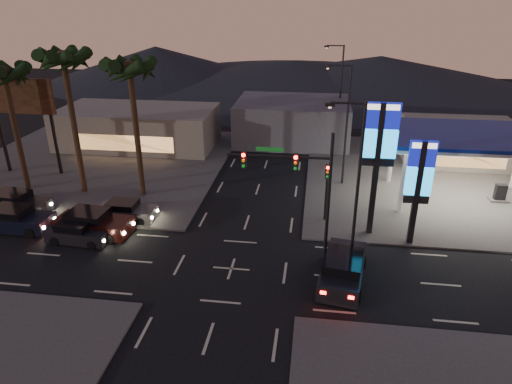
# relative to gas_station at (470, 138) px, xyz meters

# --- Properties ---
(ground) EXTENTS (140.00, 140.00, 0.00)m
(ground) POSITION_rel_gas_station_xyz_m (-16.00, -12.00, -5.08)
(ground) COLOR black
(ground) RESTS_ON ground
(corner_lot_ne) EXTENTS (24.00, 24.00, 0.12)m
(corner_lot_ne) POSITION_rel_gas_station_xyz_m (0.00, 4.00, -5.02)
(corner_lot_ne) COLOR #47443F
(corner_lot_ne) RESTS_ON ground
(corner_lot_nw) EXTENTS (24.00, 24.00, 0.12)m
(corner_lot_nw) POSITION_rel_gas_station_xyz_m (-32.00, 4.00, -5.02)
(corner_lot_nw) COLOR #47443F
(corner_lot_nw) RESTS_ON ground
(gas_station) EXTENTS (12.20, 8.20, 5.47)m
(gas_station) POSITION_rel_gas_station_xyz_m (0.00, 0.00, 0.00)
(gas_station) COLOR silver
(gas_station) RESTS_ON ground
(convenience_store) EXTENTS (10.00, 6.00, 4.00)m
(convenience_store) POSITION_rel_gas_station_xyz_m (2.00, 9.00, -3.08)
(convenience_store) COLOR #726B5B
(convenience_store) RESTS_ON ground
(pylon_sign_tall) EXTENTS (2.20, 0.35, 9.00)m
(pylon_sign_tall) POSITION_rel_gas_station_xyz_m (-7.50, -6.50, 1.31)
(pylon_sign_tall) COLOR black
(pylon_sign_tall) RESTS_ON ground
(pylon_sign_short) EXTENTS (1.60, 0.35, 7.00)m
(pylon_sign_short) POSITION_rel_gas_station_xyz_m (-5.00, -7.50, -0.42)
(pylon_sign_short) COLOR black
(pylon_sign_short) RESTS_ON ground
(traffic_signal_mast) EXTENTS (6.10, 0.39, 8.00)m
(traffic_signal_mast) POSITION_rel_gas_station_xyz_m (-12.24, -10.01, 0.15)
(traffic_signal_mast) COLOR black
(traffic_signal_mast) RESTS_ON ground
(pedestal_signal) EXTENTS (0.32, 0.39, 4.30)m
(pedestal_signal) POSITION_rel_gas_station_xyz_m (-10.50, -5.02, -2.16)
(pedestal_signal) COLOR black
(pedestal_signal) RESTS_ON ground
(streetlight_near) EXTENTS (2.14, 0.25, 10.00)m
(streetlight_near) POSITION_rel_gas_station_xyz_m (-9.21, -11.00, 0.64)
(streetlight_near) COLOR black
(streetlight_near) RESTS_ON ground
(streetlight_mid) EXTENTS (2.14, 0.25, 10.00)m
(streetlight_mid) POSITION_rel_gas_station_xyz_m (-9.21, 2.00, 0.64)
(streetlight_mid) COLOR black
(streetlight_mid) RESTS_ON ground
(streetlight_far) EXTENTS (2.14, 0.25, 10.00)m
(streetlight_far) POSITION_rel_gas_station_xyz_m (-9.21, 16.00, 0.64)
(streetlight_far) COLOR black
(streetlight_far) RESTS_ON ground
(palm_a) EXTENTS (4.41, 4.41, 10.86)m
(palm_a) POSITION_rel_gas_station_xyz_m (-25.00, -2.50, 4.35)
(palm_a) COLOR black
(palm_a) RESTS_ON ground
(palm_b) EXTENTS (4.41, 4.41, 11.46)m
(palm_b) POSITION_rel_gas_station_xyz_m (-30.00, -2.50, 4.89)
(palm_b) COLOR black
(palm_b) RESTS_ON ground
(palm_c) EXTENTS (4.41, 4.41, 10.26)m
(palm_c) POSITION_rel_gas_station_xyz_m (-35.00, -2.50, 3.80)
(palm_c) COLOR black
(palm_c) RESTS_ON ground
(billboard) EXTENTS (6.00, 0.30, 8.50)m
(billboard) POSITION_rel_gas_station_xyz_m (-36.50, 1.00, 1.25)
(billboard) COLOR black
(billboard) RESTS_ON ground
(building_far_west) EXTENTS (16.00, 8.00, 4.00)m
(building_far_west) POSITION_rel_gas_station_xyz_m (-30.00, 10.00, -3.08)
(building_far_west) COLOR #726B5B
(building_far_west) RESTS_ON ground
(building_far_mid) EXTENTS (12.00, 9.00, 4.40)m
(building_far_mid) POSITION_rel_gas_station_xyz_m (-14.00, 14.00, -2.88)
(building_far_mid) COLOR #4C4C51
(building_far_mid) RESTS_ON ground
(hill_left) EXTENTS (40.00, 40.00, 6.00)m
(hill_left) POSITION_rel_gas_station_xyz_m (-41.00, 48.00, -2.08)
(hill_left) COLOR black
(hill_left) RESTS_ON ground
(hill_right) EXTENTS (50.00, 50.00, 5.00)m
(hill_right) POSITION_rel_gas_station_xyz_m (-1.00, 48.00, -2.58)
(hill_right) COLOR black
(hill_right) RESTS_ON ground
(hill_center) EXTENTS (60.00, 60.00, 4.00)m
(hill_center) POSITION_rel_gas_station_xyz_m (-16.00, 48.00, -3.08)
(hill_center) COLOR black
(hill_center) RESTS_ON ground
(car_lane_a_front) EXTENTS (4.33, 2.02, 1.38)m
(car_lane_a_front) POSITION_rel_gas_station_xyz_m (-26.56, -10.11, -4.44)
(car_lane_a_front) COLOR black
(car_lane_a_front) RESTS_ON ground
(car_lane_a_mid) EXTENTS (5.32, 2.49, 1.70)m
(car_lane_a_mid) POSITION_rel_gas_station_xyz_m (-26.06, -9.05, -4.29)
(car_lane_a_mid) COLOR black
(car_lane_a_mid) RESTS_ON ground
(car_lane_a_rear) EXTENTS (5.04, 2.22, 1.62)m
(car_lane_a_rear) POSITION_rel_gas_station_xyz_m (-31.62, -9.14, -4.33)
(car_lane_a_rear) COLOR black
(car_lane_a_rear) RESTS_ON ground
(car_lane_b_front) EXTENTS (4.32, 1.89, 1.40)m
(car_lane_b_front) POSITION_rel_gas_station_xyz_m (-24.68, -6.70, -4.43)
(car_lane_b_front) COLOR #4E4E50
(car_lane_b_front) RESTS_ON ground
(car_lane_b_mid) EXTENTS (5.19, 2.53, 1.64)m
(car_lane_b_mid) POSITION_rel_gas_station_xyz_m (-33.22, -6.77, -4.32)
(car_lane_b_mid) COLOR black
(car_lane_b_mid) RESTS_ON ground
(suv_station) EXTENTS (3.02, 5.56, 1.76)m
(suv_station) POSITION_rel_gas_station_xyz_m (-9.51, -12.39, -4.26)
(suv_station) COLOR black
(suv_station) RESTS_ON ground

